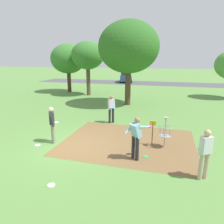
% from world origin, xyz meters
% --- Properties ---
extents(ground_plane, '(160.00, 160.00, 0.00)m').
position_xyz_m(ground_plane, '(0.00, 0.00, 0.00)').
color(ground_plane, '#5B8942').
extents(dirt_tee_pad, '(6.08, 4.82, 0.01)m').
position_xyz_m(dirt_tee_pad, '(2.45, 1.18, 0.00)').
color(dirt_tee_pad, brown).
rests_on(dirt_tee_pad, ground).
extents(disc_golf_basket, '(0.98, 0.58, 1.39)m').
position_xyz_m(disc_golf_basket, '(4.07, 1.04, 0.75)').
color(disc_golf_basket, '#9E9EA3').
rests_on(disc_golf_basket, ground).
extents(player_foreground_watching, '(0.48, 0.45, 1.71)m').
position_xyz_m(player_foreground_watching, '(5.42, -1.16, 0.97)').
color(player_foreground_watching, tan).
rests_on(player_foreground_watching, ground).
extents(player_throwing, '(1.01, 0.73, 1.71)m').
position_xyz_m(player_throwing, '(3.07, -0.43, 0.99)').
color(player_throwing, '#232328').
rests_on(player_throwing, ground).
extents(player_waiting_left, '(0.45, 0.48, 1.71)m').
position_xyz_m(player_waiting_left, '(-0.93, 0.14, 0.97)').
color(player_waiting_left, slate).
rests_on(player_waiting_left, ground).
extents(player_waiting_right, '(0.47, 0.45, 1.71)m').
position_xyz_m(player_waiting_right, '(0.86, 3.83, 0.97)').
color(player_waiting_right, '#232328').
rests_on(player_waiting_right, ground).
extents(frisbee_by_tee, '(0.24, 0.24, 0.02)m').
position_xyz_m(frisbee_by_tee, '(3.44, -0.15, 0.01)').
color(frisbee_by_tee, green).
rests_on(frisbee_by_tee, ground).
extents(frisbee_mid_grass, '(0.24, 0.24, 0.02)m').
position_xyz_m(frisbee_mid_grass, '(-1.43, -0.38, 0.01)').
color(frisbee_mid_grass, white).
rests_on(frisbee_mid_grass, ground).
extents(frisbee_far_left, '(0.24, 0.24, 0.02)m').
position_xyz_m(frisbee_far_left, '(0.84, -2.87, 0.01)').
color(frisbee_far_left, white).
rests_on(frisbee_far_left, ground).
extents(tree_near_left, '(3.92, 3.92, 5.50)m').
position_xyz_m(tree_near_left, '(-7.30, 14.07, 3.81)').
color(tree_near_left, '#422D1E').
rests_on(tree_near_left, ground).
extents(tree_near_right, '(4.92, 4.92, 6.84)m').
position_xyz_m(tree_near_right, '(0.77, 9.13, 4.73)').
color(tree_near_right, '#4C3823').
rests_on(tree_near_right, ground).
extents(tree_mid_center, '(3.38, 3.38, 5.62)m').
position_xyz_m(tree_mid_center, '(-4.28, 12.67, 4.14)').
color(tree_mid_center, brown).
rests_on(tree_mid_center, ground).
extents(parking_lot_strip, '(36.00, 6.00, 0.01)m').
position_xyz_m(parking_lot_strip, '(0.00, 25.69, 0.00)').
color(parking_lot_strip, '#4C4C51').
rests_on(parking_lot_strip, ground).
extents(parked_car_leftmost, '(2.60, 4.47, 1.84)m').
position_xyz_m(parked_car_leftmost, '(-3.06, 26.16, 0.92)').
color(parked_car_leftmost, '#2D4784').
rests_on(parked_car_leftmost, ground).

